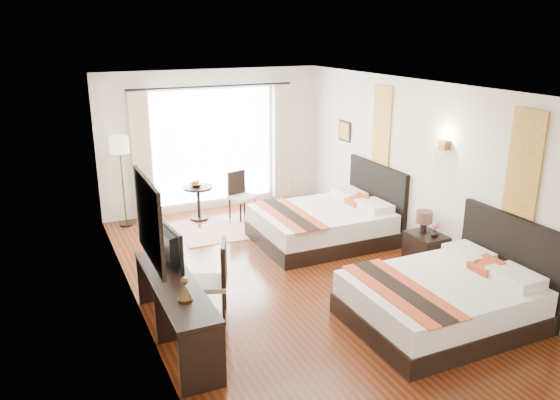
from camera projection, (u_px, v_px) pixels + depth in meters
name	position (u px, v px, depth m)	size (l,w,h in m)	color
floor	(295.00, 280.00, 8.04)	(4.50, 7.50, 0.01)	#3B170A
ceiling	(297.00, 88.00, 7.19)	(4.50, 7.50, 0.02)	white
wall_headboard	(425.00, 172.00, 8.51)	(0.01, 7.50, 2.80)	silver
wall_desk	(133.00, 211.00, 6.72)	(0.01, 7.50, 2.80)	silver
wall_window	(213.00, 141.00, 10.86)	(4.50, 0.01, 2.80)	silver
wall_entry	(503.00, 309.00, 4.37)	(4.50, 0.01, 2.80)	silver
window_glass	(213.00, 146.00, 10.87)	(2.40, 0.02, 2.20)	white
sheer_curtain	(214.00, 147.00, 10.82)	(2.30, 0.02, 2.10)	white
drape_left	(141.00, 155.00, 10.22)	(0.35, 0.14, 2.35)	beige
drape_right	(281.00, 142.00, 11.37)	(0.35, 0.14, 2.35)	beige
art_panel_near	(524.00, 163.00, 6.74)	(0.03, 0.50, 1.35)	#8D3C14
art_panel_far	(382.00, 125.00, 9.37)	(0.03, 0.50, 1.35)	#8D3C14
wall_sconce	(444.00, 145.00, 7.95)	(0.10, 0.14, 0.14)	#4A361A
mirror_frame	(149.00, 220.00, 5.95)	(0.04, 1.25, 0.95)	black
mirror_glass	(151.00, 219.00, 5.96)	(0.01, 1.12, 0.82)	white
bed_near	(446.00, 298.00, 6.81)	(2.23, 1.74, 1.26)	black
bed_far	(326.00, 223.00, 9.44)	(2.25, 1.75, 1.27)	black
nightstand	(426.00, 251.00, 8.38)	(0.46, 0.57, 0.55)	black
table_lamp	(424.00, 219.00, 8.32)	(0.25, 0.25, 0.39)	black
vase	(434.00, 236.00, 8.17)	(0.13, 0.13, 0.13)	black
console_desk	(176.00, 311.00, 6.39)	(0.50, 2.20, 0.76)	black
television	(163.00, 245.00, 6.69)	(0.86, 0.11, 0.50)	black
bronze_figurine	(185.00, 291.00, 5.81)	(0.16, 0.16, 0.24)	#4A361A
desk_chair	(210.00, 295.00, 6.92)	(0.62, 0.62, 1.03)	#B4A98A
floor_lamp	(120.00, 151.00, 9.84)	(0.34, 0.34, 1.69)	black
side_table	(199.00, 203.00, 10.52)	(0.57, 0.57, 0.66)	black
fruit_bowl	(196.00, 185.00, 10.41)	(0.23, 0.23, 0.06)	#472819
window_chair	(242.00, 204.00, 10.60)	(0.52, 0.52, 0.91)	#B4A98A
jute_rug	(217.00, 235.00, 9.77)	(1.24, 0.85, 0.01)	tan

